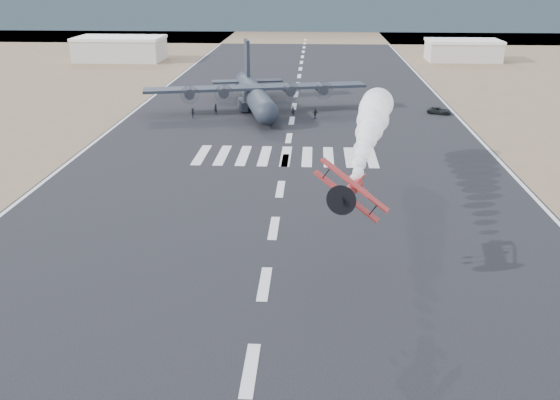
# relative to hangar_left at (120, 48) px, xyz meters

# --- Properties ---
(ground) EXTENTS (500.00, 500.00, 0.00)m
(ground) POSITION_rel_hangar_left_xyz_m (52.00, -145.00, -3.41)
(ground) COLOR black
(ground) RESTS_ON ground
(scrub_far) EXTENTS (500.00, 80.00, 0.00)m
(scrub_far) POSITION_rel_hangar_left_xyz_m (52.00, 85.00, -3.41)
(scrub_far) COLOR brown
(scrub_far) RESTS_ON ground
(runway_markings) EXTENTS (60.00, 260.00, 0.01)m
(runway_markings) POSITION_rel_hangar_left_xyz_m (52.00, -85.00, -3.40)
(runway_markings) COLOR silver
(runway_markings) RESTS_ON ground
(ridge_seg_b) EXTENTS (150.00, 50.00, 15.00)m
(ridge_seg_b) POSITION_rel_hangar_left_xyz_m (-78.00, 115.00, 4.09)
(ridge_seg_b) COLOR gray
(ridge_seg_b) RESTS_ON ground
(ridge_seg_c) EXTENTS (150.00, 50.00, 17.00)m
(ridge_seg_c) POSITION_rel_hangar_left_xyz_m (-13.00, 115.00, 5.09)
(ridge_seg_c) COLOR gray
(ridge_seg_c) RESTS_ON ground
(ridge_seg_d) EXTENTS (150.00, 50.00, 13.00)m
(ridge_seg_d) POSITION_rel_hangar_left_xyz_m (52.00, 115.00, 3.09)
(ridge_seg_d) COLOR gray
(ridge_seg_d) RESTS_ON ground
(ridge_seg_e) EXTENTS (150.00, 50.00, 15.00)m
(ridge_seg_e) POSITION_rel_hangar_left_xyz_m (117.00, 115.00, 4.09)
(ridge_seg_e) COLOR gray
(ridge_seg_e) RESTS_ON ground
(hangar_left) EXTENTS (24.50, 14.50, 6.70)m
(hangar_left) POSITION_rel_hangar_left_xyz_m (0.00, 0.00, 0.00)
(hangar_left) COLOR #B4AFA0
(hangar_left) RESTS_ON ground
(hangar_right) EXTENTS (20.50, 12.50, 5.90)m
(hangar_right) POSITION_rel_hangar_left_xyz_m (98.00, 5.00, -0.40)
(hangar_right) COLOR #B4AFA0
(hangar_right) RESTS_ON ground
(aerobatic_biplane) EXTENTS (5.78, 6.17, 5.05)m
(aerobatic_biplane) POSITION_rel_hangar_left_xyz_m (58.89, -131.63, 4.44)
(aerobatic_biplane) COLOR red
(smoke_trail) EXTENTS (7.38, 33.42, 4.24)m
(smoke_trail) POSITION_rel_hangar_left_xyz_m (63.21, -104.24, 4.68)
(smoke_trail) COLOR white
(transport_aircraft) EXTENTS (40.29, 32.96, 11.71)m
(transport_aircraft) POSITION_rel_hangar_left_xyz_m (44.76, -64.53, -0.39)
(transport_aircraft) COLOR black
(transport_aircraft) RESTS_ON ground
(support_vehicle) EXTENTS (4.74, 3.46, 1.20)m
(support_vehicle) POSITION_rel_hangar_left_xyz_m (78.56, -66.14, -2.81)
(support_vehicle) COLOR black
(support_vehicle) RESTS_ON ground
(crew_a) EXTENTS (0.71, 0.63, 1.64)m
(crew_a) POSITION_rel_hangar_left_xyz_m (52.04, -68.62, -2.59)
(crew_a) COLOR black
(crew_a) RESTS_ON ground
(crew_b) EXTENTS (0.98, 1.06, 1.87)m
(crew_b) POSITION_rel_hangar_left_xyz_m (47.64, -74.43, -2.47)
(crew_b) COLOR black
(crew_b) RESTS_ON ground
(crew_c) EXTENTS (0.70, 1.20, 1.76)m
(crew_c) POSITION_rel_hangar_left_xyz_m (34.44, -71.84, -2.53)
(crew_c) COLOR black
(crew_c) RESTS_ON ground
(crew_d) EXTENTS (1.19, 0.82, 1.84)m
(crew_d) POSITION_rel_hangar_left_xyz_m (56.06, -71.51, -2.49)
(crew_d) COLOR black
(crew_d) RESTS_ON ground
(crew_e) EXTENTS (1.03, 1.03, 1.85)m
(crew_e) POSITION_rel_hangar_left_xyz_m (48.53, -69.40, -2.49)
(crew_e) COLOR black
(crew_e) RESTS_ON ground
(crew_f) EXTENTS (1.49, 1.10, 1.56)m
(crew_f) POSITION_rel_hangar_left_xyz_m (46.84, -71.10, -2.63)
(crew_f) COLOR black
(crew_f) RESTS_ON ground
(crew_g) EXTENTS (0.84, 0.80, 1.79)m
(crew_g) POSITION_rel_hangar_left_xyz_m (37.96, -68.29, -2.51)
(crew_g) COLOR black
(crew_g) RESTS_ON ground
(crew_h) EXTENTS (0.82, 0.93, 1.62)m
(crew_h) POSITION_rel_hangar_left_xyz_m (46.80, -68.35, -2.60)
(crew_h) COLOR black
(crew_h) RESTS_ON ground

